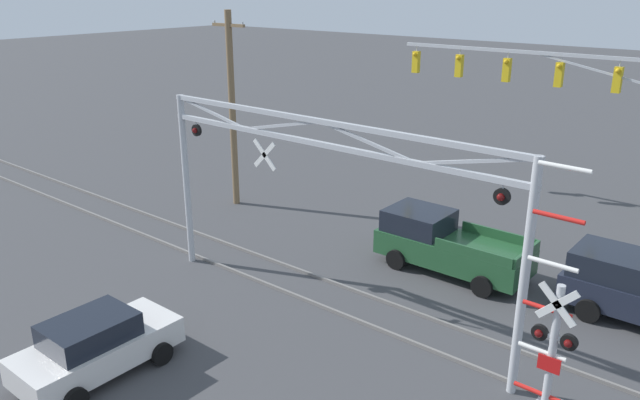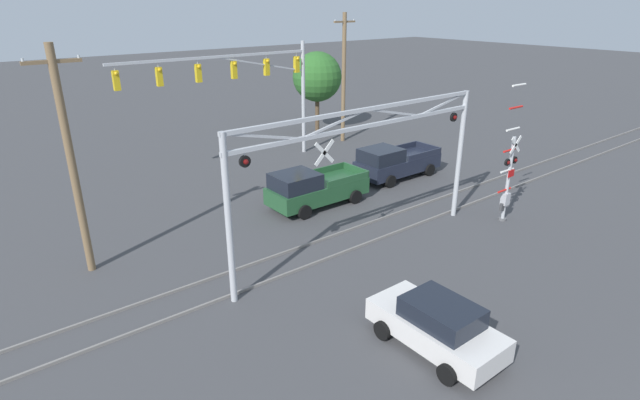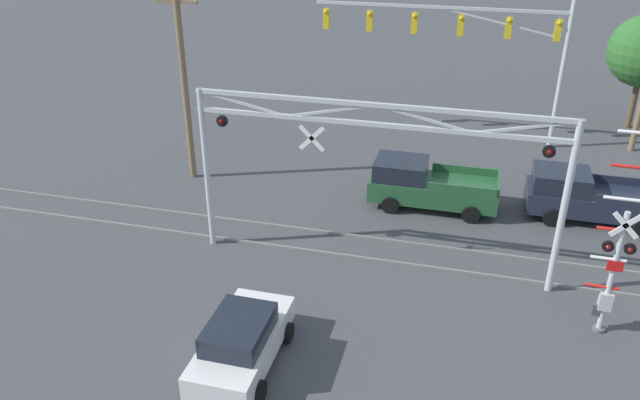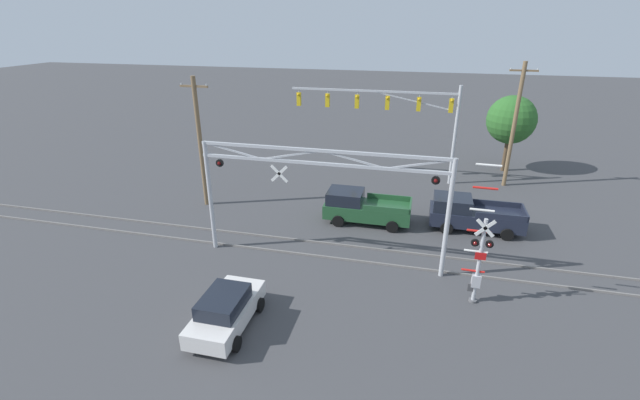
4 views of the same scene
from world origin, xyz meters
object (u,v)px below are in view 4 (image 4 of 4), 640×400
Objects in this scene: pickup_truck_following at (471,214)px; utility_pole_right at (514,125)px; traffic_signal_span at (402,112)px; background_tree_beyond_span at (511,120)px; pickup_truck_lead at (363,207)px; sedan_waiting at (226,310)px; utility_pole_left at (200,141)px; crossing_signal_mast at (479,259)px; crossing_gantry at (321,183)px.

utility_pole_right is at bearing 69.31° from pickup_truck_following.
traffic_signal_span is 9.13m from background_tree_beyond_span.
pickup_truck_lead reaches higher than sedan_waiting.
utility_pole_right reaches higher than background_tree_beyond_span.
background_tree_beyond_span is (0.41, 3.51, -0.40)m from utility_pole_right.
sedan_waiting is at bearing -59.04° from utility_pole_left.
traffic_signal_span reaches higher than crossing_signal_mast.
pickup_truck_following is at bearing 1.16° from utility_pole_left.
pickup_truck_lead is 15.72m from background_tree_beyond_span.
sedan_waiting is at bearing -112.82° from crossing_gantry.
pickup_truck_following is 0.87× the size of background_tree_beyond_span.
utility_pole_right is at bearing 4.20° from traffic_signal_span.
pickup_truck_lead is 13.04m from utility_pole_right.
sedan_waiting is (-5.28, -18.72, -4.36)m from traffic_signal_span.
background_tree_beyond_span is (3.43, 11.50, 3.17)m from pickup_truck_following.
utility_pole_left is 21.26m from utility_pole_right.
crossing_gantry is 20.23m from background_tree_beyond_span.
crossing_gantry is 10.39m from utility_pole_left.
crossing_gantry is 6.09m from pickup_truck_lead.
traffic_signal_span is 7.75m from utility_pole_right.
traffic_signal_span is 2.40× the size of pickup_truck_lead.
pickup_truck_following is (0.39, 7.27, -1.17)m from crossing_signal_mast.
traffic_signal_span is 9.74m from pickup_truck_following.
crossing_signal_mast is at bearing -102.59° from utility_pole_right.
background_tree_beyond_span is (9.61, 12.03, 3.17)m from pickup_truck_lead.
background_tree_beyond_span is (19.96, 11.84, -0.13)m from utility_pole_left.
pickup_truck_following is 16.86m from utility_pole_left.
crossing_signal_mast is 1.20× the size of pickup_truck_following.
background_tree_beyond_span is at bearing 59.57° from sedan_waiting.
utility_pole_right reaches higher than sedan_waiting.
sedan_waiting is 13.24m from utility_pole_left.
sedan_waiting is at bearing -120.43° from background_tree_beyond_span.
sedan_waiting is 0.46× the size of utility_pole_right.
crossing_gantry is 1.99× the size of background_tree_beyond_span.
crossing_signal_mast reaches higher than pickup_truck_lead.
sedan_waiting is at bearing -105.74° from traffic_signal_span.
background_tree_beyond_span is (8.11, 4.07, -1.04)m from traffic_signal_span.
pickup_truck_following is (6.18, 0.53, 0.00)m from pickup_truck_lead.
crossing_gantry is at bearing -29.83° from utility_pole_left.
utility_pole_left reaches higher than crossing_gantry.
pickup_truck_lead and pickup_truck_following have the same top height.
traffic_signal_span is (2.84, 12.93, 0.97)m from crossing_gantry.
crossing_signal_mast is 0.71× the size of utility_pole_right.
utility_pole_right is (10.54, 13.50, 0.33)m from crossing_gantry.
crossing_signal_mast is at bearing -93.08° from pickup_truck_following.
pickup_truck_following is 12.42m from background_tree_beyond_span.
pickup_truck_following is at bearing 36.18° from crossing_gantry.
crossing_signal_mast is 0.76× the size of utility_pole_left.
utility_pole_left reaches higher than crossing_signal_mast.
pickup_truck_lead is at bearing 70.66° from sedan_waiting.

